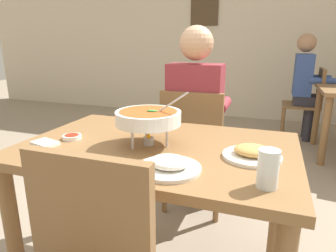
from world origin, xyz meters
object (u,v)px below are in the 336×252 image
object	(u,v)px
diner_main	(196,111)
chair_bg_left	(309,100)
drink_glass	(268,171)
patron_bg_left	(306,81)
appetizer_plate	(252,153)
dining_table_main	(158,167)
sauce_dish	(72,137)
chair_diner_main	(194,145)
rice_plate	(169,165)
curry_bowl	(148,118)

from	to	relation	value
diner_main	chair_bg_left	world-z (taller)	diner_main
diner_main	drink_glass	size ratio (longest dim) A/B	10.08
patron_bg_left	appetizer_plate	bearing A→B (deg)	-98.62
diner_main	dining_table_main	bearing A→B (deg)	-90.00
dining_table_main	sauce_dish	bearing A→B (deg)	-171.50
chair_diner_main	rice_plate	world-z (taller)	chair_diner_main
drink_glass	appetizer_plate	bearing A→B (deg)	104.69
diner_main	patron_bg_left	distance (m)	2.26
chair_diner_main	curry_bowl	size ratio (longest dim) A/B	2.71
sauce_dish	patron_bg_left	xyz separation A→B (m)	(1.29, 2.89, -0.01)
dining_table_main	drink_glass	world-z (taller)	drink_glass
chair_diner_main	diner_main	bearing A→B (deg)	90.00
dining_table_main	appetizer_plate	distance (m)	0.45
chair_diner_main	drink_glass	bearing A→B (deg)	-63.13
sauce_dish	chair_bg_left	world-z (taller)	chair_bg_left
patron_bg_left	chair_bg_left	bearing A→B (deg)	3.08
rice_plate	patron_bg_left	distance (m)	3.16
curry_bowl	drink_glass	world-z (taller)	curry_bowl
diner_main	sauce_dish	size ratio (longest dim) A/B	14.56
sauce_dish	patron_bg_left	distance (m)	3.16
sauce_dish	rice_plate	bearing A→B (deg)	-18.43
chair_bg_left	curry_bowl	bearing A→B (deg)	-108.79
dining_table_main	chair_bg_left	bearing A→B (deg)	71.78
dining_table_main	chair_diner_main	xyz separation A→B (m)	(-0.00, 0.70, -0.12)
sauce_dish	chair_bg_left	bearing A→B (deg)	64.85
curry_bowl	appetizer_plate	bearing A→B (deg)	-1.21
chair_diner_main	chair_bg_left	distance (m)	2.32
chair_bg_left	patron_bg_left	xyz separation A→B (m)	(-0.07, -0.00, 0.24)
rice_plate	sauce_dish	world-z (taller)	rice_plate
drink_glass	patron_bg_left	world-z (taller)	patron_bg_left
diner_main	chair_bg_left	xyz separation A→B (m)	(0.93, 2.09, -0.24)
diner_main	patron_bg_left	size ratio (longest dim) A/B	1.00
chair_diner_main	rice_plate	xyz separation A→B (m)	(0.15, -0.96, 0.25)
appetizer_plate	patron_bg_left	distance (m)	2.88
diner_main	appetizer_plate	size ratio (longest dim) A/B	5.46
curry_bowl	chair_bg_left	bearing A→B (deg)	71.21
curry_bowl	sauce_dish	size ratio (longest dim) A/B	3.69
dining_table_main	curry_bowl	size ratio (longest dim) A/B	3.78
chair_diner_main	appetizer_plate	distance (m)	0.88
sauce_dish	appetizer_plate	bearing A→B (deg)	2.57
dining_table_main	rice_plate	size ratio (longest dim) A/B	5.24
chair_diner_main	sauce_dish	distance (m)	0.91
chair_diner_main	sauce_dish	xyz separation A→B (m)	(-0.43, -0.77, 0.25)
rice_plate	sauce_dish	bearing A→B (deg)	161.57
chair_diner_main	rice_plate	bearing A→B (deg)	-81.22
chair_diner_main	appetizer_plate	bearing A→B (deg)	-59.44
curry_bowl	chair_bg_left	distance (m)	3.03
appetizer_plate	chair_diner_main	bearing A→B (deg)	120.56
curry_bowl	chair_bg_left	size ratio (longest dim) A/B	0.37
dining_table_main	patron_bg_left	size ratio (longest dim) A/B	0.96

